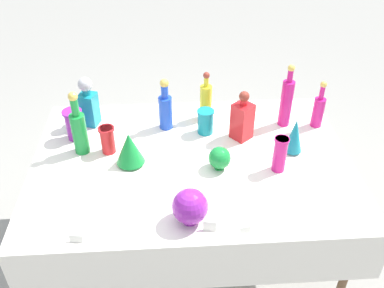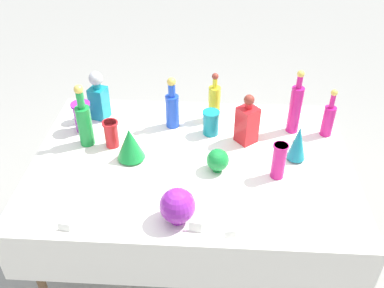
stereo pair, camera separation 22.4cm
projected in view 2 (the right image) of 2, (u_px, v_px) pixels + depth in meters
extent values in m
plane|color=gray|center=(192.00, 252.00, 2.75)|extent=(40.00, 40.00, 0.00)
cube|color=white|center=(192.00, 161.00, 2.31)|extent=(1.71, 1.19, 0.03)
cube|color=white|center=(184.00, 268.00, 1.91)|extent=(1.71, 0.01, 0.30)
cylinder|color=brown|center=(39.00, 274.00, 2.18)|extent=(0.04, 0.04, 0.73)
cylinder|color=brown|center=(88.00, 156.00, 2.97)|extent=(0.04, 0.04, 0.73)
cylinder|color=brown|center=(307.00, 164.00, 2.90)|extent=(0.04, 0.04, 0.73)
cylinder|color=blue|center=(172.00, 111.00, 2.51)|extent=(0.08, 0.08, 0.20)
cylinder|color=blue|center=(172.00, 90.00, 2.42)|extent=(0.04, 0.04, 0.08)
sphere|color=gold|center=(171.00, 82.00, 2.39)|extent=(0.05, 0.05, 0.05)
cylinder|color=yellow|center=(214.00, 104.00, 2.56)|extent=(0.07, 0.07, 0.22)
cylinder|color=yellow|center=(215.00, 83.00, 2.48)|extent=(0.03, 0.03, 0.06)
sphere|color=maroon|center=(215.00, 76.00, 2.46)|extent=(0.04, 0.04, 0.04)
cylinder|color=#C61972|center=(295.00, 110.00, 2.44)|extent=(0.07, 0.07, 0.29)
cylinder|color=#C61972|center=(300.00, 82.00, 2.33)|extent=(0.03, 0.03, 0.07)
sphere|color=gold|center=(301.00, 74.00, 2.30)|extent=(0.04, 0.04, 0.04)
cylinder|color=#C61972|center=(328.00, 121.00, 2.44)|extent=(0.07, 0.07, 0.18)
cylinder|color=#C61972|center=(332.00, 101.00, 2.36)|extent=(0.03, 0.03, 0.08)
sphere|color=gold|center=(334.00, 93.00, 2.33)|extent=(0.04, 0.04, 0.04)
cylinder|color=#198C38|center=(85.00, 126.00, 2.35)|extent=(0.08, 0.08, 0.23)
cylinder|color=#198C38|center=(80.00, 100.00, 2.25)|extent=(0.04, 0.04, 0.10)
sphere|color=gold|center=(79.00, 89.00, 2.22)|extent=(0.05, 0.05, 0.05)
cube|color=red|center=(247.00, 125.00, 2.37)|extent=(0.14, 0.14, 0.22)
cylinder|color=red|center=(249.00, 105.00, 2.30)|extent=(0.04, 0.04, 0.03)
sphere|color=maroon|center=(249.00, 100.00, 2.28)|extent=(0.06, 0.06, 0.06)
cube|color=teal|center=(99.00, 103.00, 2.58)|extent=(0.12, 0.12, 0.20)
cylinder|color=teal|center=(97.00, 85.00, 2.51)|extent=(0.05, 0.05, 0.04)
sphere|color=#B2B2B7|center=(96.00, 78.00, 2.48)|extent=(0.08, 0.08, 0.08)
cylinder|color=red|center=(111.00, 134.00, 2.36)|extent=(0.08, 0.08, 0.16)
cylinder|color=red|center=(110.00, 123.00, 2.31)|extent=(0.09, 0.09, 0.01)
cylinder|color=teal|center=(211.00, 123.00, 2.46)|extent=(0.09, 0.09, 0.15)
cylinder|color=teal|center=(211.00, 113.00, 2.42)|extent=(0.10, 0.10, 0.01)
cylinder|color=#C61972|center=(279.00, 161.00, 2.13)|extent=(0.07, 0.07, 0.20)
cylinder|color=#C61972|center=(281.00, 146.00, 2.08)|extent=(0.08, 0.08, 0.01)
cylinder|color=purple|center=(82.00, 117.00, 2.48)|extent=(0.09, 0.09, 0.18)
cylinder|color=purple|center=(80.00, 105.00, 2.43)|extent=(0.11, 0.11, 0.01)
cylinder|color=#198C38|center=(131.00, 158.00, 2.30)|extent=(0.08, 0.08, 0.01)
cone|color=#198C38|center=(130.00, 144.00, 2.25)|extent=(0.15, 0.15, 0.18)
cylinder|color=teal|center=(295.00, 158.00, 2.30)|extent=(0.06, 0.06, 0.01)
cone|color=teal|center=(298.00, 143.00, 2.24)|extent=(0.10, 0.10, 0.19)
cylinder|color=#198C38|center=(217.00, 169.00, 2.23)|extent=(0.05, 0.05, 0.01)
sphere|color=#198C38|center=(218.00, 160.00, 2.19)|extent=(0.12, 0.12, 0.12)
cylinder|color=purple|center=(178.00, 219.00, 1.94)|extent=(0.07, 0.07, 0.01)
sphere|color=purple|center=(177.00, 206.00, 1.89)|extent=(0.16, 0.16, 0.16)
cube|color=white|center=(64.00, 227.00, 1.88)|extent=(0.06, 0.02, 0.04)
cube|color=white|center=(230.00, 234.00, 1.85)|extent=(0.05, 0.02, 0.03)
cube|color=white|center=(195.00, 227.00, 1.88)|extent=(0.06, 0.02, 0.05)
cube|color=tan|center=(253.00, 149.00, 3.44)|extent=(0.39, 0.32, 0.25)
cube|color=tan|center=(254.00, 126.00, 3.41)|extent=(0.34, 0.10, 0.09)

